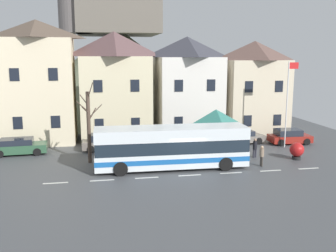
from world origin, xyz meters
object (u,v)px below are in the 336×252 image
bus_shelter (216,118)px  townhouse_03 (253,88)px  parked_car_00 (240,137)px  pedestrian_03 (239,146)px  harbour_buoy (297,150)px  parked_car_03 (19,146)px  townhouse_02 (187,86)px  pedestrian_02 (262,154)px  parked_car_04 (289,137)px  transit_bus (172,148)px  pedestrian_00 (255,147)px  pedestrian_01 (212,148)px  parked_car_01 (191,139)px  townhouse_01 (115,86)px  hilltop_castle (118,66)px  parked_car_02 (107,142)px  flagpole (288,99)px  bare_tree_00 (89,126)px  townhouse_00 (39,82)px

bus_shelter → townhouse_03: bearing=49.9°
parked_car_00 → pedestrian_03: 4.96m
harbour_buoy → parked_car_03: bearing=165.4°
parked_car_03 → townhouse_02: bearing=15.9°
townhouse_03 → pedestrian_02: bearing=-109.4°
parked_car_04 → pedestrian_02: (-5.73, -6.62, 0.28)m
transit_bus → pedestrian_00: bearing=14.9°
pedestrian_00 → pedestrian_01: (-3.50, 0.34, 0.00)m
parked_car_01 → pedestrian_01: size_ratio=2.65×
townhouse_01 → parked_car_04: townhouse_01 is taller
townhouse_01 → pedestrian_02: bearing=-50.6°
parked_car_00 → harbour_buoy: size_ratio=3.30×
hilltop_castle → harbour_buoy: (12.46, -28.96, -5.91)m
townhouse_01 → parked_car_02: (-1.09, -5.18, -4.54)m
transit_bus → bus_shelter: 5.71m
parked_car_02 → pedestrian_00: bearing=-20.7°
bus_shelter → flagpole: bearing=10.4°
transit_bus → parked_car_02: (-4.53, 6.49, -0.86)m
bare_tree_00 → parked_car_04: bearing=10.0°
townhouse_03 → parked_car_04: size_ratio=2.49×
parked_car_00 → flagpole: size_ratio=0.60×
parked_car_04 → townhouse_02: bearing=147.4°
bus_shelter → flagpole: (7.02, 1.29, 1.32)m
townhouse_00 → harbour_buoy: size_ratio=8.28×
townhouse_02 → harbour_buoy: 13.65m
townhouse_02 → flagpole: (7.50, -7.26, -0.63)m
parked_car_02 → pedestrian_00: size_ratio=2.72×
pedestrian_00 → harbour_buoy: 3.27m
parked_car_03 → bus_shelter: bearing=-14.1°
bus_shelter → pedestrian_02: (2.34, -4.02, -2.14)m
parked_car_01 → pedestrian_02: bearing=112.8°
parked_car_03 → pedestrian_02: 19.85m
hilltop_castle → transit_bus: size_ratio=2.93×
townhouse_02 → transit_bus: (-3.90, -11.87, -3.48)m
parked_car_04 → transit_bus: bearing=-152.4°
townhouse_02 → parked_car_04: 11.30m
hilltop_castle → pedestrian_03: hilltop_castle is taller
pedestrian_00 → harbour_buoy: bearing=-20.9°
parked_car_01 → bare_tree_00: size_ratio=0.65×
townhouse_02 → bus_shelter: 8.78m
parked_car_02 → flagpole: flagpole is taller
parked_car_02 → pedestrian_02: pedestrian_02 is taller
townhouse_02 → pedestrian_00: size_ratio=6.32×
townhouse_03 → harbour_buoy: townhouse_03 is taller
pedestrian_02 → pedestrian_00: bearing=78.2°
hilltop_castle → parked_car_01: 24.49m
parked_car_00 → hilltop_castle: bearing=106.3°
parked_car_02 → bare_tree_00: bare_tree_00 is taller
townhouse_00 → flagpole: size_ratio=1.49×
parked_car_04 → pedestrian_03: size_ratio=2.39×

